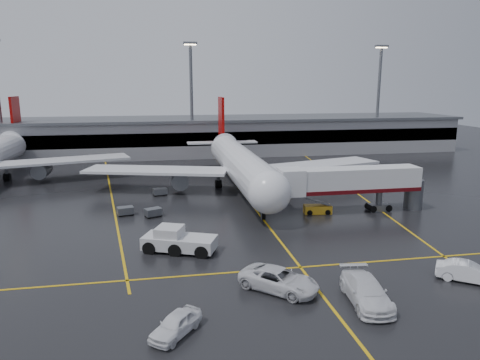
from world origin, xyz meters
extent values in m
plane|color=black|center=(0.00, 0.00, 0.00)|extent=(220.00, 220.00, 0.00)
cube|color=gold|center=(0.00, 0.00, 0.01)|extent=(0.25, 90.00, 0.02)
cube|color=gold|center=(0.00, -22.00, 0.01)|extent=(60.00, 0.25, 0.02)
cube|color=gold|center=(-20.00, 10.00, 0.01)|extent=(9.99, 69.35, 0.02)
cube|color=gold|center=(18.00, 10.00, 0.01)|extent=(7.57, 69.64, 0.02)
cube|color=gray|center=(0.00, 48.00, 4.00)|extent=(120.00, 18.00, 8.00)
cube|color=black|center=(0.00, 39.20, 4.50)|extent=(120.00, 0.40, 3.00)
cube|color=#595B60|center=(0.00, 48.00, 8.30)|extent=(122.00, 19.00, 0.60)
cylinder|color=#595B60|center=(-5.00, 42.00, 12.50)|extent=(0.70, 0.70, 25.00)
cube|color=#595B60|center=(-5.00, 42.00, 25.20)|extent=(3.00, 1.20, 0.50)
cube|color=#FFE5B2|center=(-5.00, 42.00, 24.90)|extent=(2.60, 0.90, 0.20)
cylinder|color=#595B60|center=(40.00, 42.00, 12.50)|extent=(0.70, 0.70, 25.00)
cube|color=#595B60|center=(40.00, 42.00, 25.20)|extent=(3.00, 1.20, 0.50)
cube|color=#FFE5B2|center=(40.00, 42.00, 24.90)|extent=(2.60, 0.90, 0.20)
cylinder|color=silver|center=(0.00, 8.00, 4.20)|extent=(5.20, 36.00, 5.20)
sphere|color=silver|center=(0.00, -10.00, 4.20)|extent=(5.20, 5.20, 5.20)
cone|color=silver|center=(0.00, 29.00, 4.80)|extent=(4.94, 8.00, 4.94)
cube|color=#930302|center=(0.00, 30.00, 9.70)|extent=(0.50, 5.50, 8.50)
cube|color=silver|center=(0.00, 29.00, 5.00)|extent=(14.00, 3.00, 0.25)
cube|color=silver|center=(-13.00, 10.00, 3.40)|extent=(22.80, 11.83, 0.40)
cube|color=silver|center=(13.00, 10.00, 3.40)|extent=(22.80, 11.83, 0.40)
cylinder|color=#595B60|center=(-9.50, 9.00, 2.00)|extent=(2.60, 4.50, 2.60)
cylinder|color=#595B60|center=(9.50, 9.00, 2.00)|extent=(2.60, 4.50, 2.60)
cylinder|color=#595B60|center=(0.00, -7.00, 1.00)|extent=(0.56, 0.56, 2.00)
cylinder|color=#595B60|center=(-3.20, 11.00, 1.00)|extent=(0.56, 0.56, 2.00)
cylinder|color=#595B60|center=(3.20, 11.00, 1.00)|extent=(0.56, 0.56, 2.00)
cylinder|color=black|center=(0.00, -7.00, 0.45)|extent=(0.40, 1.10, 1.10)
cylinder|color=black|center=(-3.20, 11.00, 0.55)|extent=(1.00, 1.40, 1.40)
cylinder|color=black|center=(3.20, 11.00, 0.55)|extent=(1.00, 1.40, 1.40)
cone|color=silver|center=(-42.00, 41.00, 4.80)|extent=(4.94, 8.00, 4.94)
cube|color=#930302|center=(-42.00, 42.00, 9.70)|extent=(0.50, 5.50, 8.50)
cube|color=silver|center=(-42.00, 41.00, 5.00)|extent=(14.00, 3.00, 0.25)
cube|color=silver|center=(-29.00, 22.00, 3.40)|extent=(22.80, 11.83, 0.40)
cylinder|color=#595B60|center=(-32.50, 21.00, 2.00)|extent=(2.60, 4.50, 2.60)
cylinder|color=#595B60|center=(-38.80, 23.00, 1.00)|extent=(0.56, 0.56, 2.00)
cylinder|color=black|center=(-38.80, 23.00, 0.55)|extent=(1.00, 1.40, 1.40)
cube|color=silver|center=(12.00, -6.00, 4.40)|extent=(18.00, 3.20, 3.00)
cube|color=#4A070B|center=(12.00, -6.00, 3.10)|extent=(18.00, 3.30, 0.50)
cube|color=silver|center=(3.80, -6.00, 4.40)|extent=(3.00, 3.40, 3.30)
cylinder|color=#595B60|center=(16.00, -6.00, 1.50)|extent=(0.80, 0.80, 3.00)
cube|color=#595B60|center=(16.00, -6.00, 0.45)|extent=(2.60, 1.60, 0.90)
cylinder|color=#595B60|center=(21.00, -6.00, 2.00)|extent=(2.40, 2.40, 4.00)
cylinder|color=black|center=(14.90, -6.00, 0.45)|extent=(0.90, 1.80, 0.90)
cylinder|color=black|center=(17.10, -6.00, 0.45)|extent=(0.90, 1.80, 0.90)
cube|color=silver|center=(-10.72, -15.95, 0.93)|extent=(7.82, 5.43, 1.24)
cube|color=silver|center=(-11.68, -15.55, 1.97)|extent=(3.25, 3.25, 1.04)
cube|color=black|center=(-11.68, -15.55, 1.97)|extent=(2.92, 2.92, 0.93)
cylinder|color=black|center=(-13.22, -14.93, 0.57)|extent=(2.43, 3.39, 1.35)
cylinder|color=black|center=(-10.72, -15.95, 0.57)|extent=(2.43, 3.39, 1.35)
cylinder|color=black|center=(-8.23, -16.97, 0.57)|extent=(2.43, 3.39, 1.35)
cube|color=gold|center=(7.59, -5.77, 0.54)|extent=(3.68, 1.88, 1.08)
cube|color=#595B60|center=(7.59, -5.77, 1.57)|extent=(3.48, 1.28, 1.23)
cylinder|color=black|center=(6.42, -5.64, 0.29)|extent=(0.88, 1.74, 0.69)
cylinder|color=black|center=(8.76, -5.91, 0.29)|extent=(0.88, 1.74, 0.69)
imported|color=silver|center=(-3.16, -26.08, 0.91)|extent=(6.89, 6.71, 1.83)
imported|color=silver|center=(2.84, -29.32, 0.97)|extent=(3.42, 6.91, 1.93)
imported|color=white|center=(13.12, -27.36, 0.84)|extent=(5.15, 4.44, 1.67)
imported|color=white|center=(-11.69, -31.12, 0.75)|extent=(4.10, 4.55, 1.50)
cube|color=#595B60|center=(-13.47, -3.55, 0.65)|extent=(2.35, 1.99, 0.90)
cylinder|color=black|center=(-14.01, -4.32, 0.18)|extent=(0.40, 0.20, 0.40)
cylinder|color=black|center=(-12.54, -3.69, 0.18)|extent=(0.40, 0.20, 0.40)
cylinder|color=black|center=(-14.40, -3.40, 0.18)|extent=(0.40, 0.20, 0.40)
cylinder|color=black|center=(-12.94, -2.77, 0.18)|extent=(0.40, 0.20, 0.40)
cube|color=#595B60|center=(-16.98, -2.22, 0.65)|extent=(2.25, 1.74, 0.90)
cylinder|color=black|center=(-17.64, -2.90, 0.18)|extent=(0.40, 0.20, 0.40)
cylinder|color=black|center=(-16.08, -2.51, 0.18)|extent=(0.40, 0.20, 0.40)
cylinder|color=black|center=(-17.87, -1.93, 0.18)|extent=(0.40, 0.20, 0.40)
cylinder|color=black|center=(-16.32, -1.54, 0.18)|extent=(0.40, 0.20, 0.40)
cube|color=#595B60|center=(-12.58, 7.49, 0.65)|extent=(2.26, 1.76, 0.90)
cylinder|color=black|center=(-13.23, 6.81, 0.18)|extent=(0.40, 0.20, 0.40)
cylinder|color=black|center=(-11.68, 7.20, 0.18)|extent=(0.40, 0.20, 0.40)
cylinder|color=black|center=(-13.48, 7.78, 0.18)|extent=(0.40, 0.20, 0.40)
cylinder|color=black|center=(-11.93, 8.17, 0.18)|extent=(0.40, 0.20, 0.40)
camera|label=1|loc=(-12.25, -58.14, 16.48)|focal=32.92mm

